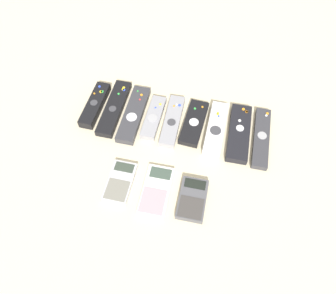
% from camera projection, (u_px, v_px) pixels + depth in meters
% --- Properties ---
extents(ground_plane, '(3.00, 3.00, 0.00)m').
position_uv_depth(ground_plane, '(165.00, 160.00, 0.91)').
color(ground_plane, beige).
extents(remote_0, '(0.04, 0.17, 0.03)m').
position_uv_depth(remote_0, '(95.00, 105.00, 0.99)').
color(remote_0, black).
rests_on(remote_0, ground_plane).
extents(remote_1, '(0.05, 0.21, 0.02)m').
position_uv_depth(remote_1, '(114.00, 108.00, 0.99)').
color(remote_1, black).
rests_on(remote_1, ground_plane).
extents(remote_2, '(0.06, 0.21, 0.02)m').
position_uv_depth(remote_2, '(134.00, 114.00, 0.98)').
color(remote_2, '#333338').
rests_on(remote_2, ground_plane).
extents(remote_3, '(0.04, 0.15, 0.02)m').
position_uv_depth(remote_3, '(154.00, 118.00, 0.97)').
color(remote_3, gray).
rests_on(remote_3, ground_plane).
extents(remote_4, '(0.05, 0.18, 0.02)m').
position_uv_depth(remote_4, '(172.00, 121.00, 0.97)').
color(remote_4, gray).
rests_on(remote_4, ground_plane).
extents(remote_5, '(0.06, 0.16, 0.02)m').
position_uv_depth(remote_5, '(194.00, 123.00, 0.96)').
color(remote_5, black).
rests_on(remote_5, ground_plane).
extents(remote_6, '(0.05, 0.18, 0.03)m').
position_uv_depth(remote_6, '(216.00, 129.00, 0.95)').
color(remote_6, silver).
rests_on(remote_6, ground_plane).
extents(remote_7, '(0.07, 0.20, 0.02)m').
position_uv_depth(remote_7, '(239.00, 133.00, 0.94)').
color(remote_7, black).
rests_on(remote_7, ground_plane).
extents(remote_8, '(0.05, 0.20, 0.02)m').
position_uv_depth(remote_8, '(261.00, 138.00, 0.94)').
color(remote_8, '#333338').
rests_on(remote_8, ground_plane).
extents(calculator_0, '(0.07, 0.12, 0.01)m').
position_uv_depth(calculator_0, '(120.00, 182.00, 0.86)').
color(calculator_0, '#B2B2B7').
rests_on(calculator_0, ground_plane).
extents(calculator_1, '(0.07, 0.14, 0.01)m').
position_uv_depth(calculator_1, '(155.00, 190.00, 0.85)').
color(calculator_1, silver).
rests_on(calculator_1, ground_plane).
extents(calculator_2, '(0.07, 0.12, 0.02)m').
position_uv_depth(calculator_2, '(192.00, 199.00, 0.83)').
color(calculator_2, '#4C4C51').
rests_on(calculator_2, ground_plane).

